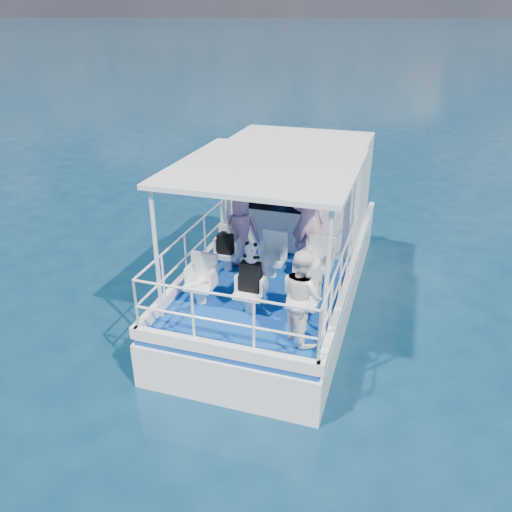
# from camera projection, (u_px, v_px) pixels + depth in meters

# --- Properties ---
(ground) EXTENTS (2000.00, 2000.00, 0.00)m
(ground) POSITION_uv_depth(u_px,v_px,m) (268.00, 321.00, 9.78)
(ground) COLOR #08263F
(ground) RESTS_ON ground
(hull) EXTENTS (3.00, 7.00, 1.60)m
(hull) POSITION_uv_depth(u_px,v_px,m) (281.00, 296.00, 10.64)
(hull) COLOR white
(hull) RESTS_ON ground
(deck) EXTENTS (2.90, 6.90, 0.10)m
(deck) POSITION_uv_depth(u_px,v_px,m) (282.00, 260.00, 10.27)
(deck) COLOR navy
(deck) RESTS_ON hull
(cabin) EXTENTS (2.85, 2.00, 2.20)m
(cabin) POSITION_uv_depth(u_px,v_px,m) (299.00, 188.00, 10.88)
(cabin) COLOR white
(cabin) RESTS_ON deck
(canopy) EXTENTS (3.00, 3.20, 0.08)m
(canopy) POSITION_uv_depth(u_px,v_px,m) (267.00, 167.00, 8.24)
(canopy) COLOR white
(canopy) RESTS_ON cabin
(canopy_posts) EXTENTS (2.77, 2.97, 2.20)m
(canopy_posts) POSITION_uv_depth(u_px,v_px,m) (265.00, 232.00, 8.70)
(canopy_posts) COLOR white
(canopy_posts) RESTS_ON deck
(railings) EXTENTS (2.84, 3.59, 1.00)m
(railings) POSITION_uv_depth(u_px,v_px,m) (260.00, 270.00, 8.68)
(railings) COLOR white
(railings) RESTS_ON deck
(seat_port_fwd) EXTENTS (0.48, 0.46, 0.38)m
(seat_port_fwd) POSITION_uv_depth(u_px,v_px,m) (227.00, 261.00, 9.72)
(seat_port_fwd) COLOR white
(seat_port_fwd) RESTS_ON deck
(seat_center_fwd) EXTENTS (0.48, 0.46, 0.38)m
(seat_center_fwd) POSITION_uv_depth(u_px,v_px,m) (272.00, 267.00, 9.48)
(seat_center_fwd) COLOR white
(seat_center_fwd) RESTS_ON deck
(seat_stbd_fwd) EXTENTS (0.48, 0.46, 0.38)m
(seat_stbd_fwd) POSITION_uv_depth(u_px,v_px,m) (318.00, 274.00, 9.23)
(seat_stbd_fwd) COLOR white
(seat_stbd_fwd) RESTS_ON deck
(seat_port_aft) EXTENTS (0.48, 0.46, 0.38)m
(seat_port_aft) POSITION_uv_depth(u_px,v_px,m) (201.00, 292.00, 8.61)
(seat_port_aft) COLOR white
(seat_port_aft) RESTS_ON deck
(seat_center_aft) EXTENTS (0.48, 0.46, 0.38)m
(seat_center_aft) POSITION_uv_depth(u_px,v_px,m) (250.00, 301.00, 8.36)
(seat_center_aft) COLOR white
(seat_center_aft) RESTS_ON deck
(seat_stbd_aft) EXTENTS (0.48, 0.46, 0.38)m
(seat_stbd_aft) POSITION_uv_depth(u_px,v_px,m) (303.00, 309.00, 8.12)
(seat_stbd_aft) COLOR white
(seat_stbd_aft) RESTS_ON deck
(passenger_port_fwd) EXTENTS (0.59, 0.46, 1.45)m
(passenger_port_fwd) POSITION_uv_depth(u_px,v_px,m) (241.00, 231.00, 9.71)
(passenger_port_fwd) COLOR #C57F9C
(passenger_port_fwd) RESTS_ON deck
(passenger_stbd_fwd) EXTENTS (0.68, 0.48, 1.79)m
(passenger_stbd_fwd) POSITION_uv_depth(u_px,v_px,m) (308.00, 221.00, 9.70)
(passenger_stbd_fwd) COLOR pink
(passenger_stbd_fwd) RESTS_ON deck
(passenger_stbd_aft) EXTENTS (0.92, 0.91, 1.50)m
(passenger_stbd_aft) POSITION_uv_depth(u_px,v_px,m) (302.00, 296.00, 7.40)
(passenger_stbd_aft) COLOR white
(passenger_stbd_aft) RESTS_ON deck
(backpack_port) EXTENTS (0.29, 0.17, 0.39)m
(backpack_port) POSITION_uv_depth(u_px,v_px,m) (225.00, 244.00, 9.51)
(backpack_port) COLOR black
(backpack_port) RESTS_ON seat_port_fwd
(backpack_center) EXTENTS (0.34, 0.19, 0.50)m
(backpack_center) POSITION_uv_depth(u_px,v_px,m) (250.00, 277.00, 8.19)
(backpack_center) COLOR black
(backpack_center) RESTS_ON seat_center_aft
(compact_camera) EXTENTS (0.11, 0.06, 0.06)m
(compact_camera) POSITION_uv_depth(u_px,v_px,m) (224.00, 233.00, 9.40)
(compact_camera) COLOR black
(compact_camera) RESTS_ON backpack_port
(panda) EXTENTS (0.24, 0.20, 0.36)m
(panda) POSITION_uv_depth(u_px,v_px,m) (251.00, 253.00, 8.01)
(panda) COLOR white
(panda) RESTS_ON backpack_center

